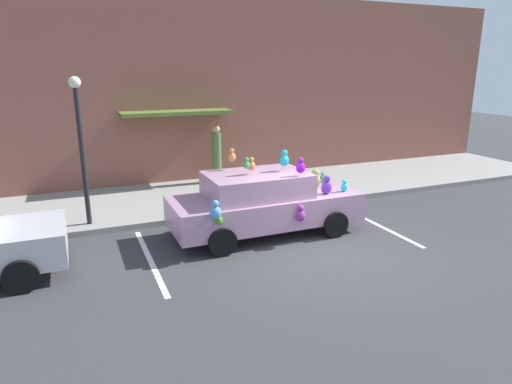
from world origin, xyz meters
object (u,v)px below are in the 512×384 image
plush_covered_car (264,202)px  teddy_bear_on_sidewalk (254,190)px  street_lamp_post (80,136)px  pedestrian_near_shopfront (217,155)px

plush_covered_car → teddy_bear_on_sidewalk: (0.67, 2.21, -0.33)m
street_lamp_post → plush_covered_car: bearing=-26.7°
plush_covered_car → street_lamp_post: bearing=153.3°
street_lamp_post → pedestrian_near_shopfront: bearing=33.3°
street_lamp_post → pedestrian_near_shopfront: (4.33, 2.84, -1.31)m
plush_covered_car → pedestrian_near_shopfront: size_ratio=2.38×
street_lamp_post → pedestrian_near_shopfront: street_lamp_post is taller
plush_covered_car → street_lamp_post: (-3.95, 1.99, 1.58)m
plush_covered_car → pedestrian_near_shopfront: (0.38, 4.83, 0.28)m
plush_covered_car → street_lamp_post: size_ratio=1.28×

